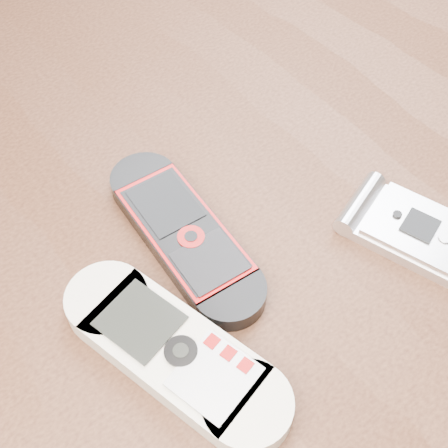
% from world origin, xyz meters
% --- Properties ---
extents(table, '(1.20, 0.80, 0.75)m').
position_xyz_m(table, '(0.00, 0.00, 0.64)').
color(table, black).
rests_on(table, ground).
extents(nokia_white, '(0.10, 0.18, 0.02)m').
position_xyz_m(nokia_white, '(-0.08, -0.06, 0.76)').
color(nokia_white, silver).
rests_on(nokia_white, table).
extents(nokia_black_red, '(0.07, 0.18, 0.02)m').
position_xyz_m(nokia_black_red, '(-0.02, 0.01, 0.76)').
color(nokia_black_red, black).
rests_on(nokia_black_red, table).
extents(motorola_razr, '(0.09, 0.12, 0.02)m').
position_xyz_m(motorola_razr, '(0.11, -0.10, 0.76)').
color(motorola_razr, silver).
rests_on(motorola_razr, table).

